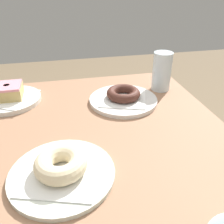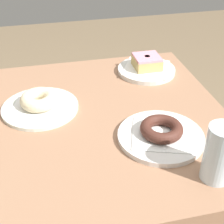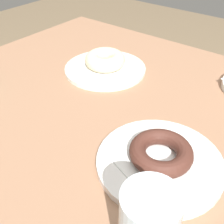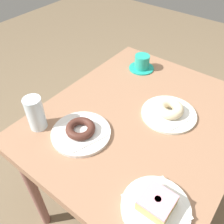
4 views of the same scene
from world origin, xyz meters
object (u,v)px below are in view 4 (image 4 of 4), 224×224
(plate_chocolate_ring, at_px, (81,133))
(coffee_cup, at_px, (142,63))
(donut_sugar_ring, at_px, (170,109))
(plate_sugar_ring, at_px, (169,114))
(plate_glazed_square, at_px, (156,208))
(donut_glazed_square, at_px, (157,203))
(water_glass, at_px, (35,113))
(donut_chocolate_ring, at_px, (80,129))

(plate_chocolate_ring, xyz_separation_m, coffee_cup, (0.53, 0.06, 0.03))
(donut_sugar_ring, bearing_deg, coffee_cup, 50.99)
(coffee_cup, bearing_deg, plate_sugar_ring, -129.01)
(plate_chocolate_ring, bearing_deg, plate_glazed_square, -102.40)
(plate_sugar_ring, bearing_deg, donut_glazed_square, -157.40)
(plate_glazed_square, distance_m, water_glass, 0.54)
(water_glass, relative_size, coffee_cup, 1.08)
(donut_chocolate_ring, distance_m, water_glass, 0.18)
(donut_chocolate_ring, bearing_deg, plate_glazed_square, -102.40)
(donut_sugar_ring, distance_m, plate_glazed_square, 0.42)
(plate_glazed_square, bearing_deg, donut_chocolate_ring, 77.60)
(plate_chocolate_ring, distance_m, donut_sugar_ring, 0.37)
(donut_sugar_ring, height_order, plate_glazed_square, donut_sugar_ring)
(plate_sugar_ring, xyz_separation_m, water_glass, (-0.37, 0.38, 0.06))
(donut_sugar_ring, xyz_separation_m, water_glass, (-0.37, 0.38, 0.04))
(plate_chocolate_ring, relative_size, donut_glazed_square, 2.52)
(plate_sugar_ring, bearing_deg, coffee_cup, 50.99)
(water_glass, bearing_deg, donut_chocolate_ring, -66.43)
(plate_chocolate_ring, height_order, donut_chocolate_ring, donut_chocolate_ring)
(plate_glazed_square, xyz_separation_m, water_glass, (0.01, 0.54, 0.06))
(plate_chocolate_ring, xyz_separation_m, plate_sugar_ring, (0.30, -0.22, -0.00))
(donut_glazed_square, height_order, coffee_cup, coffee_cup)
(donut_sugar_ring, relative_size, donut_glazed_square, 1.24)
(donut_chocolate_ring, height_order, donut_sugar_ring, donut_sugar_ring)
(donut_glazed_square, xyz_separation_m, coffee_cup, (0.61, 0.44, -0.01))
(donut_chocolate_ring, distance_m, donut_glazed_square, 0.38)
(donut_sugar_ring, bearing_deg, donut_chocolate_ring, 144.61)
(plate_sugar_ring, xyz_separation_m, donut_glazed_square, (-0.39, -0.16, 0.04))
(donut_chocolate_ring, height_order, water_glass, water_glass)
(donut_chocolate_ring, xyz_separation_m, donut_sugar_ring, (0.30, -0.22, 0.00))
(donut_chocolate_ring, bearing_deg, coffee_cup, 6.95)
(donut_sugar_ring, bearing_deg, plate_sugar_ring, 0.00)
(donut_chocolate_ring, relative_size, plate_glazed_square, 0.55)
(plate_chocolate_ring, height_order, water_glass, water_glass)
(donut_sugar_ring, height_order, donut_glazed_square, donut_glazed_square)
(donut_sugar_ring, distance_m, coffee_cup, 0.36)
(plate_sugar_ring, distance_m, donut_sugar_ring, 0.03)
(plate_chocolate_ring, relative_size, plate_sugar_ring, 1.00)
(plate_sugar_ring, relative_size, plate_glazed_square, 1.11)
(plate_sugar_ring, distance_m, donut_glazed_square, 0.42)
(plate_chocolate_ring, relative_size, donut_chocolate_ring, 2.03)
(donut_glazed_square, relative_size, coffee_cup, 0.70)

